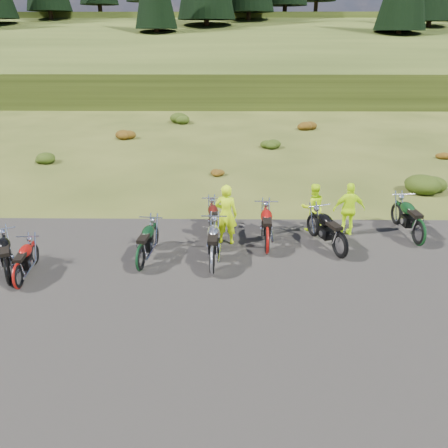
{
  "coord_description": "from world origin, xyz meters",
  "views": [
    {
      "loc": [
        0.21,
        -9.98,
        5.93
      ],
      "look_at": [
        0.07,
        1.26,
        1.03
      ],
      "focal_mm": 35.0,
      "sensor_mm": 36.0,
      "label": 1
    }
  ],
  "objects_px": {
    "motorcycle_0": "(11,285)",
    "motorcycle_3": "(212,274)",
    "person_middle": "(226,215)",
    "motorcycle_7": "(416,246)"
  },
  "relations": [
    {
      "from": "motorcycle_3",
      "to": "person_middle",
      "type": "relative_size",
      "value": 1.22
    },
    {
      "from": "motorcycle_0",
      "to": "person_middle",
      "type": "relative_size",
      "value": 1.14
    },
    {
      "from": "motorcycle_3",
      "to": "motorcycle_7",
      "type": "height_order",
      "value": "motorcycle_7"
    },
    {
      "from": "person_middle",
      "to": "motorcycle_0",
      "type": "bearing_deg",
      "value": 36.12
    },
    {
      "from": "motorcycle_7",
      "to": "motorcycle_0",
      "type": "bearing_deg",
      "value": 97.71
    },
    {
      "from": "motorcycle_3",
      "to": "person_middle",
      "type": "distance_m",
      "value": 2.17
    },
    {
      "from": "motorcycle_3",
      "to": "person_middle",
      "type": "height_order",
      "value": "person_middle"
    },
    {
      "from": "motorcycle_0",
      "to": "motorcycle_3",
      "type": "distance_m",
      "value": 5.21
    },
    {
      "from": "motorcycle_7",
      "to": "person_middle",
      "type": "bearing_deg",
      "value": 84.56
    },
    {
      "from": "motorcycle_0",
      "to": "motorcycle_7",
      "type": "height_order",
      "value": "motorcycle_7"
    }
  ]
}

